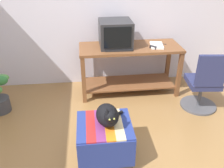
# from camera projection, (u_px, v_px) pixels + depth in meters

# --- Properties ---
(ground_plane) EXTENTS (14.00, 14.00, 0.00)m
(ground_plane) POSITION_uv_depth(u_px,v_px,m) (115.00, 167.00, 2.57)
(ground_plane) COLOR olive
(back_wall) EXTENTS (8.00, 0.10, 2.60)m
(back_wall) POSITION_uv_depth(u_px,v_px,m) (100.00, 5.00, 3.74)
(back_wall) COLOR silver
(back_wall) RESTS_ON ground_plane
(desk) EXTENTS (1.55, 0.62, 0.77)m
(desk) POSITION_uv_depth(u_px,v_px,m) (130.00, 61.00, 3.75)
(desk) COLOR brown
(desk) RESTS_ON ground_plane
(tv_monitor) EXTENTS (0.48, 0.49, 0.39)m
(tv_monitor) POSITION_uv_depth(u_px,v_px,m) (115.00, 34.00, 3.56)
(tv_monitor) COLOR #28282B
(tv_monitor) RESTS_ON desk
(keyboard) EXTENTS (0.41, 0.17, 0.02)m
(keyboard) POSITION_uv_depth(u_px,v_px,m) (119.00, 49.00, 3.49)
(keyboard) COLOR black
(keyboard) RESTS_ON desk
(book) EXTENTS (0.23, 0.32, 0.03)m
(book) POSITION_uv_depth(u_px,v_px,m) (157.00, 45.00, 3.63)
(book) COLOR white
(book) RESTS_ON desk
(ottoman_with_blanket) EXTENTS (0.58, 0.55, 0.44)m
(ottoman_with_blanket) POSITION_uv_depth(u_px,v_px,m) (105.00, 140.00, 2.61)
(ottoman_with_blanket) COLOR #4C4238
(ottoman_with_blanket) RESTS_ON ground_plane
(cat) EXTENTS (0.33, 0.36, 0.27)m
(cat) POSITION_uv_depth(u_px,v_px,m) (108.00, 115.00, 2.45)
(cat) COLOR black
(cat) RESTS_ON ottoman_with_blanket
(office_chair) EXTENTS (0.52, 0.52, 0.89)m
(office_chair) POSITION_uv_depth(u_px,v_px,m) (204.00, 85.00, 3.36)
(office_chair) COLOR #4C4C51
(office_chair) RESTS_ON ground_plane
(stapler) EXTENTS (0.10, 0.11, 0.04)m
(stapler) POSITION_uv_depth(u_px,v_px,m) (153.00, 47.00, 3.54)
(stapler) COLOR black
(stapler) RESTS_ON desk
(pen) EXTENTS (0.12, 0.09, 0.01)m
(pen) POSITION_uv_depth(u_px,v_px,m) (162.00, 44.00, 3.73)
(pen) COLOR black
(pen) RESTS_ON desk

